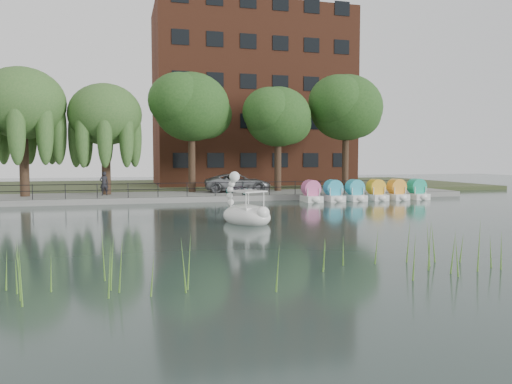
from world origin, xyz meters
name	(u,v)px	position (x,y,z in m)	size (l,w,h in m)	color
ground_plane	(268,227)	(0.00, 0.00, 0.00)	(120.00, 120.00, 0.00)	#334340
promenade	(209,196)	(0.00, 16.00, 0.20)	(40.00, 6.00, 0.40)	gray
kerb	(216,199)	(0.00, 13.05, 0.20)	(40.00, 0.25, 0.40)	gray
land_strip	(186,186)	(0.00, 30.00, 0.18)	(60.00, 22.00, 0.36)	#47512D
railing	(215,186)	(0.00, 13.25, 1.15)	(32.00, 0.05, 1.00)	black
apartment_building	(251,98)	(7.00, 29.97, 9.36)	(20.00, 10.07, 18.00)	#4C1E16
willow_left	(22,104)	(-13.00, 16.50, 6.87)	(5.88, 5.88, 9.01)	#473323
willow_mid	(105,115)	(-7.50, 17.00, 6.25)	(5.32, 5.32, 8.15)	#473323
broadleaf_center	(191,107)	(-1.00, 18.00, 7.06)	(6.00, 6.00, 9.25)	#473323
broadleaf_right	(278,117)	(6.00, 17.50, 6.39)	(5.40, 5.40, 8.32)	#473323
broadleaf_far	(346,108)	(12.50, 18.50, 7.40)	(6.30, 6.30, 9.71)	#473323
minivan	(238,181)	(2.49, 16.94, 1.23)	(6.00, 2.76, 1.67)	gray
bicycle	(237,188)	(1.77, 14.11, 0.90)	(1.72, 0.60, 1.00)	gray
pedestrian	(104,182)	(-7.64, 15.97, 1.39)	(0.71, 0.48, 1.98)	black
swan_boat	(246,212)	(-0.66, 1.57, 0.54)	(2.83, 3.38, 2.45)	white
pedal_boat_row	(366,192)	(10.80, 11.42, 0.61)	(9.65, 1.70, 1.40)	white
reed_bank	(433,248)	(2.00, -9.50, 0.60)	(24.00, 2.40, 1.20)	#669938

